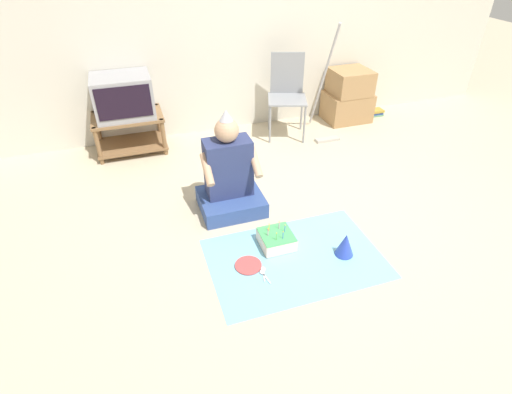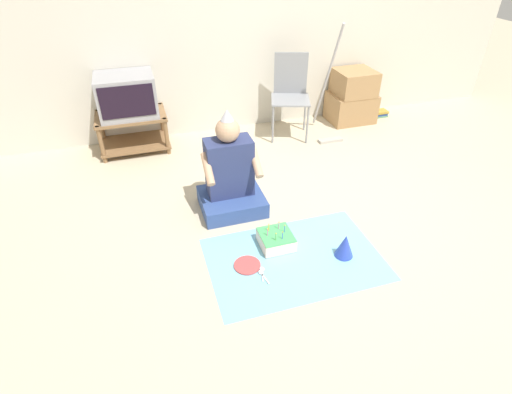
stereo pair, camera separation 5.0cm
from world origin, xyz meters
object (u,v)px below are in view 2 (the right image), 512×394
book_pile (380,113)px  person_seated (230,178)px  birthday_cake (276,240)px  paper_plate (247,265)px  dust_mop (328,105)px  party_hat_blue (345,246)px  tv (127,95)px  folding_chair (290,90)px  cardboard_box_stack (352,97)px

book_pile → person_seated: (-2.34, -1.37, 0.26)m
birthday_cake → paper_plate: size_ratio=1.28×
dust_mop → person_seated: 1.75m
book_pile → birthday_cake: (-2.14, -1.98, 0.02)m
person_seated → party_hat_blue: person_seated is taller
tv → dust_mop: dust_mop is taller
paper_plate → party_hat_blue: bearing=-8.3°
folding_chair → party_hat_blue: (-0.37, -2.12, -0.42)m
book_pile → party_hat_blue: (-1.69, -2.24, 0.06)m
person_seated → birthday_cake: (0.20, -0.61, -0.24)m
folding_chair → party_hat_blue: bearing=-99.9°
tv → birthday_cake: tv is taller
folding_chair → paper_plate: (-1.10, -2.02, -0.51)m
book_pile → party_hat_blue: 2.81m
folding_chair → tv: bearing=176.2°
cardboard_box_stack → paper_plate: size_ratio=3.23×
folding_chair → cardboard_box_stack: folding_chair is taller
folding_chair → party_hat_blue: folding_chair is taller
folding_chair → birthday_cake: folding_chair is taller
dust_mop → book_pile: (0.94, 0.33, -0.35)m
tv → book_pile: tv is taller
paper_plate → tv: bearing=107.2°
book_pile → tv: bearing=180.0°
person_seated → dust_mop: bearing=36.5°
folding_chair → dust_mop: (0.38, -0.22, -0.14)m
party_hat_blue → birthday_cake: bearing=149.9°
dust_mop → paper_plate: bearing=-129.4°
paper_plate → birthday_cake: bearing=29.0°
party_hat_blue → paper_plate: 0.74m
book_pile → dust_mop: bearing=-160.5°
tv → party_hat_blue: size_ratio=3.10×
person_seated → paper_plate: bearing=-95.6°
tv → paper_plate: tv is taller
dust_mop → cardboard_box_stack: bearing=34.0°
cardboard_box_stack → book_pile: bearing=0.3°
tv → person_seated: bearing=-61.8°
folding_chair → dust_mop: dust_mop is taller
book_pile → person_seated: 2.73m
cardboard_box_stack → birthday_cake: 2.62m
dust_mop → party_hat_blue: size_ratio=6.83×
tv → book_pile: size_ratio=3.27×
tv → dust_mop: (2.14, -0.34, -0.23)m
birthday_cake → party_hat_blue: party_hat_blue is taller
cardboard_box_stack → party_hat_blue: bearing=-119.1°
tv → dust_mop: bearing=-8.9°
party_hat_blue → folding_chair: bearing=80.1°
book_pile → person_seated: bearing=-149.6°
folding_chair → book_pile: (1.32, 0.12, -0.49)m
tv → paper_plate: size_ratio=2.96×
person_seated → book_pile: bearing=30.4°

